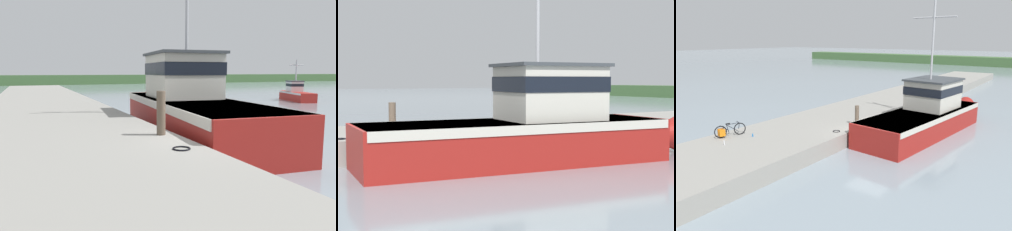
% 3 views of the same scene
% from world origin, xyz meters
% --- Properties ---
extents(ground_plane, '(320.00, 320.00, 0.00)m').
position_xyz_m(ground_plane, '(0.00, 0.00, 0.00)').
color(ground_plane, '#84939E').
extents(dock_pier, '(6.20, 80.00, 0.94)m').
position_xyz_m(dock_pier, '(-4.18, 0.00, 0.47)').
color(dock_pier, gray).
rests_on(dock_pier, ground_plane).
extents(far_shoreline, '(180.00, 5.00, 2.08)m').
position_xyz_m(far_shoreline, '(30.00, 66.83, 1.04)').
color(far_shoreline, '#426638').
rests_on(far_shoreline, ground_plane).
extents(fishing_boat_main, '(4.67, 13.67, 9.14)m').
position_xyz_m(fishing_boat_main, '(1.50, 4.97, 1.34)').
color(fishing_boat_main, maroon).
rests_on(fishing_boat_main, ground_plane).
extents(boat_white_moored, '(3.19, 5.97, 3.94)m').
position_xyz_m(boat_white_moored, '(18.90, 16.21, 0.69)').
color(boat_white_moored, '#AD231E').
rests_on(boat_white_moored, ground_plane).
extents(mooring_post, '(0.26, 0.26, 1.31)m').
position_xyz_m(mooring_post, '(-1.54, 0.72, 1.59)').
color(mooring_post, brown).
rests_on(mooring_post, dock_pier).
extents(hose_coil, '(0.45, 0.45, 0.04)m').
position_xyz_m(hose_coil, '(-1.78, -1.18, 0.96)').
color(hose_coil, black).
rests_on(hose_coil, dock_pier).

